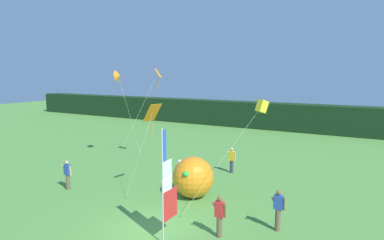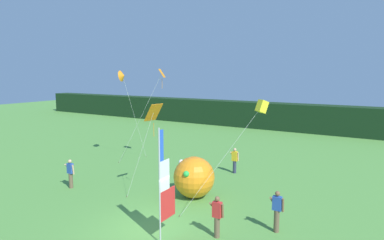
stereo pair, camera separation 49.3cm
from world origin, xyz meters
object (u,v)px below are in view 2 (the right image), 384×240
(person_near_banner, at_px, (217,216))
(banner_flag, at_px, (164,187))
(person_far_left, at_px, (235,160))
(person_far_right, at_px, (71,173))
(kite_orange_diamond_1, at_px, (159,80))
(kite_orange_delta_0, at_px, (123,76))
(kite_orange_diamond_2, at_px, (153,115))
(kite_yellow_box_3, at_px, (261,107))
(inflatable_balloon, at_px, (194,177))
(person_mid_field, at_px, (277,210))

(person_near_banner, bearing_deg, banner_flag, -143.53)
(person_far_left, bearing_deg, person_far_right, -132.85)
(kite_orange_diamond_1, bearing_deg, kite_orange_delta_0, -165.26)
(banner_flag, distance_m, person_near_banner, 2.38)
(kite_orange_diamond_2, bearing_deg, kite_orange_delta_0, 143.42)
(kite_yellow_box_3, bearing_deg, person_near_banner, -102.35)
(person_far_right, height_order, inflatable_balloon, inflatable_balloon)
(person_far_left, bearing_deg, kite_orange_diamond_1, -174.15)
(kite_orange_delta_0, bearing_deg, person_far_right, -76.50)
(person_far_left, bearing_deg, person_near_banner, -71.07)
(person_near_banner, relative_size, person_mid_field, 0.97)
(banner_flag, bearing_deg, kite_orange_diamond_2, 132.29)
(banner_flag, distance_m, kite_orange_diamond_2, 5.17)
(inflatable_balloon, bearing_deg, person_near_banner, -47.55)
(banner_flag, height_order, inflatable_balloon, banner_flag)
(kite_orange_delta_0, bearing_deg, person_near_banner, -31.97)
(person_far_left, distance_m, kite_orange_diamond_2, 7.07)
(banner_flag, distance_m, inflatable_balloon, 4.70)
(kite_orange_delta_0, bearing_deg, inflatable_balloon, -24.43)
(inflatable_balloon, height_order, kite_orange_diamond_1, kite_orange_diamond_1)
(person_near_banner, height_order, inflatable_balloon, inflatable_balloon)
(kite_orange_diamond_1, height_order, kite_yellow_box_3, kite_orange_diamond_1)
(person_far_left, bearing_deg, kite_orange_diamond_2, -108.94)
(person_far_left, xyz_separation_m, kite_orange_diamond_1, (-5.52, -0.57, 5.03))
(kite_orange_delta_0, relative_size, kite_yellow_box_3, 1.26)
(banner_flag, xyz_separation_m, kite_orange_diamond_2, (-3.16, 3.47, 2.17))
(inflatable_balloon, distance_m, kite_orange_diamond_2, 3.84)
(banner_flag, distance_m, person_mid_field, 4.67)
(banner_flag, distance_m, kite_orange_delta_0, 12.99)
(person_mid_field, distance_m, kite_orange_diamond_1, 12.79)
(person_far_left, distance_m, inflatable_balloon, 4.94)
(person_near_banner, bearing_deg, person_far_left, 108.93)
(person_far_right, distance_m, kite_yellow_box_3, 11.15)
(kite_orange_diamond_2, distance_m, kite_yellow_box_3, 5.52)
(banner_flag, height_order, kite_orange_diamond_1, kite_orange_diamond_1)
(person_near_banner, bearing_deg, kite_yellow_box_3, 77.65)
(person_far_left, xyz_separation_m, kite_yellow_box_3, (3.43, -5.18, 4.03))
(kite_orange_diamond_1, bearing_deg, kite_orange_diamond_2, -56.43)
(banner_flag, relative_size, kite_orange_delta_0, 0.67)
(person_far_left, relative_size, person_far_right, 1.00)
(person_near_banner, bearing_deg, kite_orange_diamond_2, 154.73)
(person_far_right, height_order, kite_yellow_box_3, kite_yellow_box_3)
(banner_flag, height_order, person_mid_field, banner_flag)
(person_far_left, height_order, kite_yellow_box_3, kite_yellow_box_3)
(inflatable_balloon, bearing_deg, banner_flag, -73.75)
(inflatable_balloon, bearing_deg, kite_orange_diamond_2, -153.70)
(person_mid_field, distance_m, person_far_left, 7.99)
(person_far_right, height_order, kite_orange_diamond_2, kite_orange_diamond_2)
(person_far_right, relative_size, inflatable_balloon, 0.75)
(banner_flag, relative_size, kite_orange_diamond_1, 0.66)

